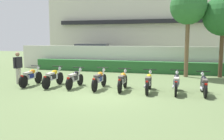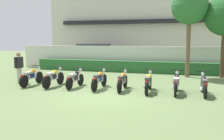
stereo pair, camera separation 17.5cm
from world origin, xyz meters
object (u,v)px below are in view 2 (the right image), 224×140
object	(u,v)px
motorcycle_in_row_2	(75,78)
motorcycle_in_row_7	(204,85)
motorcycle_in_row_3	(99,79)
motorcycle_in_row_4	(122,81)
tree_near_inspector	(190,7)
motorcycle_in_row_6	(176,83)
motorcycle_in_row_1	(54,77)
motorcycle_in_row_5	(148,82)
parked_car	(96,55)
inspector_person	(19,65)
motorcycle_in_row_0	(32,76)

from	to	relation	value
motorcycle_in_row_2	motorcycle_in_row_7	size ratio (longest dim) A/B	0.98
motorcycle_in_row_2	motorcycle_in_row_3	distance (m)	1.24
motorcycle_in_row_2	motorcycle_in_row_3	bearing A→B (deg)	-87.40
motorcycle_in_row_2	motorcycle_in_row_4	size ratio (longest dim) A/B	0.97
tree_near_inspector	motorcycle_in_row_2	xyz separation A→B (m)	(-5.28, -4.83, -3.76)
motorcycle_in_row_2	motorcycle_in_row_6	size ratio (longest dim) A/B	0.96
motorcycle_in_row_1	motorcycle_in_row_4	world-z (taller)	motorcycle_in_row_1
motorcycle_in_row_5	motorcycle_in_row_1	bearing A→B (deg)	89.17
parked_car	motorcycle_in_row_6	bearing A→B (deg)	-60.71
motorcycle_in_row_7	inspector_person	distance (m)	9.16
motorcycle_in_row_3	motorcycle_in_row_5	distance (m)	2.31
motorcycle_in_row_1	motorcycle_in_row_7	bearing A→B (deg)	-88.07
parked_car	motorcycle_in_row_3	size ratio (longest dim) A/B	2.43
parked_car	motorcycle_in_row_6	world-z (taller)	parked_car
motorcycle_in_row_4	motorcycle_in_row_7	size ratio (longest dim) A/B	1.01
motorcycle_in_row_1	motorcycle_in_row_6	bearing A→B (deg)	-88.26
motorcycle_in_row_7	tree_near_inspector	bearing A→B (deg)	5.76
motorcycle_in_row_4	motorcycle_in_row_2	bearing A→B (deg)	88.65
motorcycle_in_row_0	motorcycle_in_row_3	size ratio (longest dim) A/B	0.99
motorcycle_in_row_3	motorcycle_in_row_5	bearing A→B (deg)	-91.27
motorcycle_in_row_1	motorcycle_in_row_3	world-z (taller)	motorcycle_in_row_1
motorcycle_in_row_0	motorcycle_in_row_6	xyz separation A→B (m)	(7.07, 0.03, 0.01)
motorcycle_in_row_4	motorcycle_in_row_1	bearing A→B (deg)	89.64
motorcycle_in_row_7	inspector_person	xyz separation A→B (m)	(-9.14, 0.27, 0.53)
parked_car	motorcycle_in_row_1	distance (m)	9.37
motorcycle_in_row_0	motorcycle_in_row_5	bearing A→B (deg)	-89.62
motorcycle_in_row_3	motorcycle_in_row_5	size ratio (longest dim) A/B	1.04
tree_near_inspector	motorcycle_in_row_1	xyz separation A→B (m)	(-6.41, -4.89, -3.75)
parked_car	motorcycle_in_row_2	world-z (taller)	parked_car
motorcycle_in_row_1	motorcycle_in_row_7	distance (m)	6.96
tree_near_inspector	motorcycle_in_row_3	size ratio (longest dim) A/B	2.76
motorcycle_in_row_5	motorcycle_in_row_6	distance (m)	1.18
motorcycle_in_row_1	motorcycle_in_row_2	xyz separation A→B (m)	(1.12, 0.05, -0.02)
tree_near_inspector	motorcycle_in_row_1	world-z (taller)	tree_near_inspector
motorcycle_in_row_4	inspector_person	bearing A→B (deg)	86.35
motorcycle_in_row_3	motorcycle_in_row_4	distance (m)	1.12
parked_car	motorcycle_in_row_1	world-z (taller)	parked_car
motorcycle_in_row_2	inspector_person	bearing A→B (deg)	88.04
motorcycle_in_row_4	motorcycle_in_row_7	bearing A→B (deg)	-90.99
motorcycle_in_row_2	motorcycle_in_row_5	distance (m)	3.54
motorcycle_in_row_6	inspector_person	xyz separation A→B (m)	(-8.03, 0.29, 0.51)
motorcycle_in_row_2	parked_car	bearing A→B (deg)	15.98
motorcycle_in_row_4	motorcycle_in_row_6	size ratio (longest dim) A/B	0.98
tree_near_inspector	motorcycle_in_row_6	xyz separation A→B (m)	(-0.56, -4.88, -3.74)
motorcycle_in_row_5	motorcycle_in_row_7	bearing A→B (deg)	-88.83
motorcycle_in_row_6	inspector_person	distance (m)	8.05
tree_near_inspector	motorcycle_in_row_2	bearing A→B (deg)	-137.55
tree_near_inspector	motorcycle_in_row_5	xyz separation A→B (m)	(-1.74, -4.92, -3.76)
parked_car	motorcycle_in_row_2	distance (m)	9.52
parked_car	motorcycle_in_row_2	bearing A→B (deg)	-83.96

